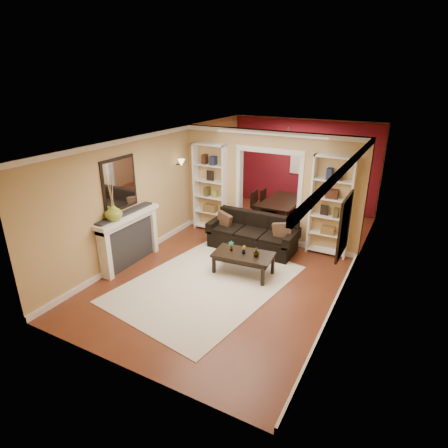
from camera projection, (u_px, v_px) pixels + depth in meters
The scene contains 30 objects.
floor at pixel (247, 257), 8.59m from camera, with size 8.00×8.00×0.00m, color brown.
ceiling at pixel (250, 138), 7.58m from camera, with size 8.00×8.00×0.00m, color white.
wall_back at pixel (303, 164), 11.35m from camera, with size 8.00×8.00×0.00m, color tan.
wall_front at pixel (118, 287), 4.81m from camera, with size 8.00×8.00×0.00m, color tan.
wall_left at pixel (164, 187), 9.07m from camera, with size 8.00×8.00×0.00m, color tan.
wall_right at pixel (356, 218), 7.10m from camera, with size 8.00×8.00×0.00m, color tan.
partition_wall at pixel (269, 187), 9.06m from camera, with size 4.50×0.15×2.70m, color tan.
red_back_panel at pixel (303, 166), 11.34m from camera, with size 4.44×0.04×2.64m, color maroon.
dining_window at pixel (303, 158), 11.22m from camera, with size 0.78×0.03×0.98m, color #8CA5CC.
area_rug at pixel (207, 283), 7.48m from camera, with size 2.59×3.62×0.01m, color silver.
sofa at pixel (252, 233), 8.83m from camera, with size 2.10×0.91×0.82m, color black.
pillow_left at pixel (224, 221), 9.08m from camera, with size 0.39×0.11×0.39m, color brown.
pillow_right at pixel (283, 231), 8.42m from camera, with size 0.42×0.12×0.42m, color brown.
coffee_table at pixel (243, 264), 7.78m from camera, with size 1.22×0.66×0.46m, color black.
plant_left at pixel (231, 246), 7.78m from camera, with size 0.11×0.08×0.22m, color #336626.
plant_center at pixel (244, 250), 7.66m from camera, with size 0.10×0.08×0.18m, color #336626.
plant_right at pixel (256, 252), 7.53m from camera, with size 0.12×0.12×0.21m, color #336626.
bookshelf_left at pixel (210, 188), 9.68m from camera, with size 0.90×0.30×2.30m, color white.
bookshelf_right at pixel (331, 207), 8.32m from camera, with size 0.90×0.30×2.30m, color white.
fireplace at pixel (130, 240), 8.06m from camera, with size 0.32×1.70×1.16m, color white.
vase at pixel (113, 212), 7.46m from camera, with size 0.35×0.35×0.37m, color olive.
mirror at pixel (119, 184), 7.67m from camera, with size 0.03×0.95×1.10m, color silver.
wall_sconce at pixel (179, 164), 9.30m from camera, with size 0.18×0.18×0.22m, color #FFE0A5.
framed_art at pixel (344, 226), 6.22m from camera, with size 0.04×0.85×1.05m, color black.
dining_table at pixel (283, 210), 10.66m from camera, with size 0.92×1.65×0.58m, color black.
dining_chair_nw at pixel (261, 206), 10.61m from camera, with size 0.42×0.42×0.85m, color black.
dining_chair_ne at pixel (299, 213), 10.13m from camera, with size 0.40×0.40×0.82m, color black.
dining_chair_sw at pixel (269, 202), 11.12m from camera, with size 0.37×0.37×0.75m, color black.
dining_chair_se at pixel (305, 207), 10.64m from camera, with size 0.37×0.37×0.75m, color black.
chandelier at pixel (291, 149), 10.04m from camera, with size 0.50×0.50×0.30m, color #322017.
Camera 1 is at (3.18, -7.02, 3.90)m, focal length 30.00 mm.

